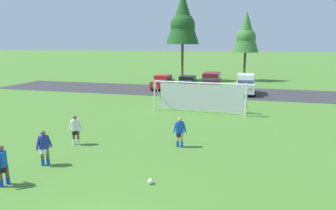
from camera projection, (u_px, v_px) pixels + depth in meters
name	position (u px, v px, depth m)	size (l,w,h in m)	color
ground_plane	(188.00, 118.00, 22.47)	(400.00, 400.00, 0.00)	#477A2D
parking_lot_strip	(209.00, 92.00, 34.57)	(52.00, 8.40, 0.01)	#333335
soccer_ball	(150.00, 181.00, 11.90)	(0.22, 0.22, 0.22)	white
soccer_goal	(200.00, 96.00, 24.42)	(7.52, 2.40, 2.57)	white
player_striker_near	(3.00, 166.00, 11.63)	(0.38, 0.73, 1.64)	brown
player_midfield_center	(44.00, 148.00, 13.59)	(0.51, 0.64, 1.64)	brown
player_defender_far	(180.00, 132.00, 16.02)	(0.73, 0.38, 1.64)	tan
player_winger_left	(76.00, 130.00, 16.41)	(0.60, 0.56, 1.64)	brown
parked_car_slot_far_left	(163.00, 82.00, 36.41)	(2.20, 4.28, 1.72)	red
parked_car_slot_left	(187.00, 83.00, 35.24)	(2.10, 4.23, 1.72)	black
parked_car_slot_center_left	(211.00, 82.00, 34.81)	(2.18, 4.62, 2.16)	maroon
parked_car_slot_center	(245.00, 84.00, 32.88)	(2.17, 4.61, 2.16)	silver
tree_left_edge	(183.00, 20.00, 43.38)	(4.81, 4.81, 12.82)	brown
tree_mid_left	(246.00, 33.00, 43.63)	(3.75, 3.75, 10.01)	brown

